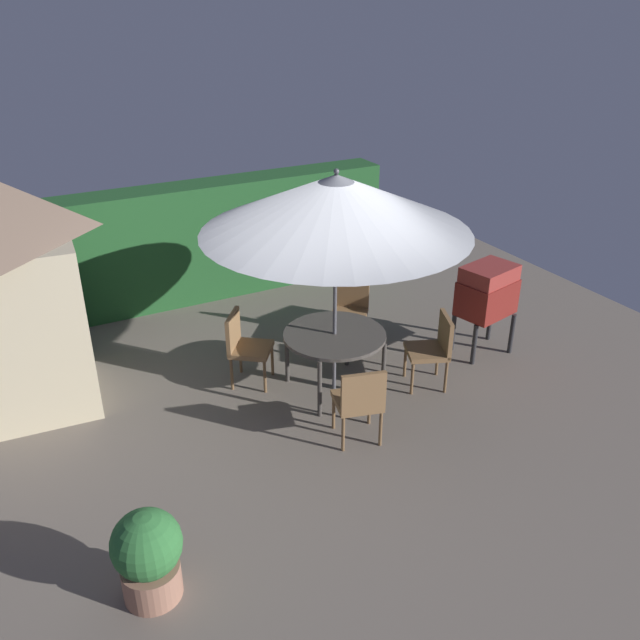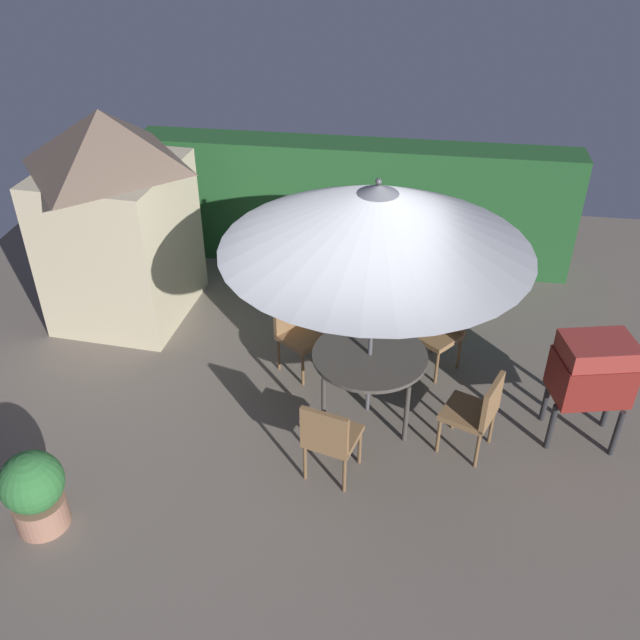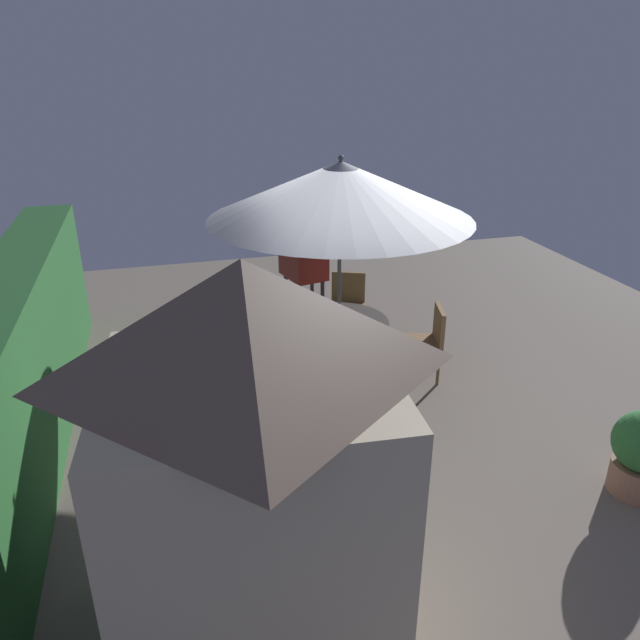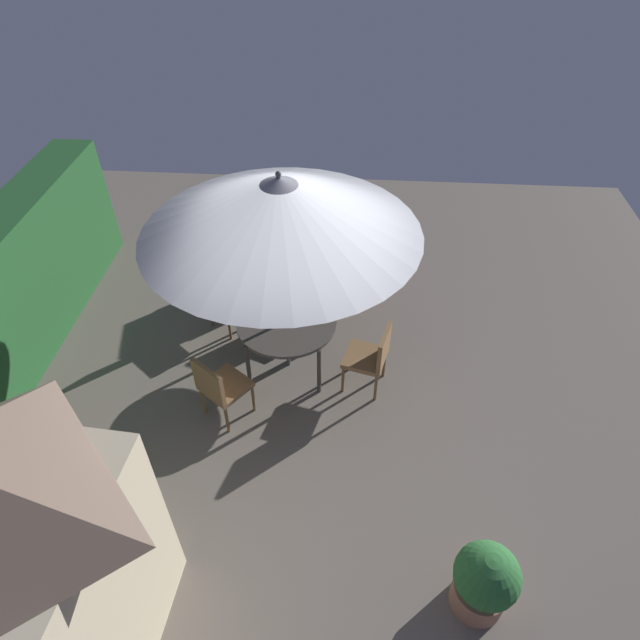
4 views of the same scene
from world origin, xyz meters
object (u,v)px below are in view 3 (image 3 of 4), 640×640
at_px(chair_far_side, 428,338).
at_px(chair_near_shed, 303,379).
at_px(bbq_grill, 303,258).
at_px(garden_shed, 251,465).
at_px(patio_table, 339,326).
at_px(patio_umbrella, 340,190).
at_px(chair_toward_house, 252,322).
at_px(chair_toward_hedge, 347,301).

bearing_deg(chair_far_side, chair_near_shed, 109.43).
relative_size(chair_near_shed, chair_far_side, 1.00).
bearing_deg(bbq_grill, garden_shed, 163.10).
bearing_deg(patio_table, patio_umbrella, -165.96).
distance_m(chair_near_shed, chair_toward_house, 1.63).
distance_m(garden_shed, chair_toward_house, 4.10).
distance_m(chair_near_shed, chair_far_side, 1.77).
bearing_deg(chair_far_side, chair_toward_house, 62.21).
xyz_separation_m(chair_near_shed, chair_toward_house, (1.61, 0.27, 0.00)).
xyz_separation_m(chair_near_shed, chair_toward_hedge, (1.95, -1.10, 0.00)).
bearing_deg(chair_toward_house, chair_toward_hedge, -76.03).
bearing_deg(garden_shed, chair_toward_hedge, -24.74).
height_order(garden_shed, chair_far_side, garden_shed).
xyz_separation_m(chair_far_side, chair_toward_house, (1.02, 1.94, 0.00)).
bearing_deg(bbq_grill, patio_umbrella, 177.24).
relative_size(garden_shed, chair_toward_house, 2.93).
distance_m(patio_table, patio_umbrella, 1.59).
height_order(patio_umbrella, chair_toward_hedge, patio_umbrella).
distance_m(garden_shed, chair_toward_hedge, 4.82).
xyz_separation_m(garden_shed, bbq_grill, (5.38, -1.63, -0.50)).
bearing_deg(chair_far_side, patio_table, 74.95).
bearing_deg(patio_table, chair_toward_hedge, -22.84).
relative_size(garden_shed, chair_far_side, 2.93).
bearing_deg(chair_toward_house, garden_shed, 171.18).
height_order(chair_near_shed, chair_toward_house, same).
relative_size(bbq_grill, chair_far_side, 1.33).
distance_m(bbq_grill, chair_toward_hedge, 1.17).
bearing_deg(chair_toward_house, chair_far_side, -117.79).
bearing_deg(chair_near_shed, patio_table, -36.77).
xyz_separation_m(garden_shed, chair_far_side, (2.95, -2.55, -0.82)).
relative_size(chair_far_side, chair_toward_hedge, 1.00).
height_order(garden_shed, bbq_grill, garden_shed).
distance_m(garden_shed, patio_umbrella, 3.69).
xyz_separation_m(bbq_grill, chair_toward_hedge, (-1.06, -0.35, -0.33)).
bearing_deg(chair_near_shed, chair_toward_house, 9.48).
relative_size(garden_shed, chair_near_shed, 2.93).
height_order(chair_far_side, chair_toward_hedge, same).
xyz_separation_m(garden_shed, patio_table, (3.23, -1.53, -0.67)).
bearing_deg(chair_near_shed, chair_far_side, -70.57).
relative_size(patio_umbrella, bbq_grill, 2.42).
bearing_deg(bbq_grill, patio_table, 177.24).
height_order(garden_shed, patio_umbrella, patio_umbrella).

